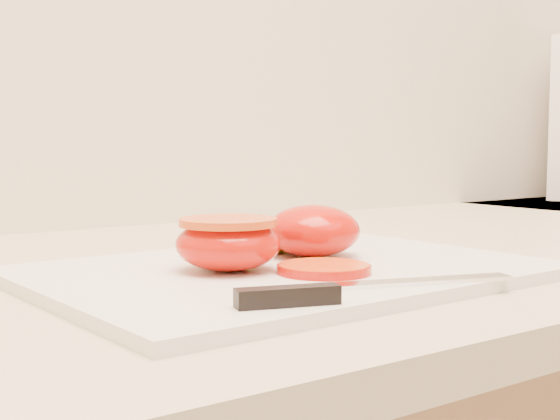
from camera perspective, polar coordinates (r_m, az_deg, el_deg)
cutting_board at (r=0.64m, az=0.53°, el=-4.55°), size 0.41×0.30×0.01m
tomato_half_dome at (r=0.68m, az=2.43°, el=-1.52°), size 0.08×0.08×0.05m
tomato_half_cut at (r=0.61m, az=-3.81°, el=-2.35°), size 0.08×0.08×0.04m
tomato_slice_0 at (r=0.60m, az=3.24°, el=-4.30°), size 0.07×0.07×0.01m
lettuce_leaf_0 at (r=0.73m, az=-1.77°, el=-2.04°), size 0.13×0.11×0.02m
knife at (r=0.52m, az=4.82°, el=-5.84°), size 0.23×0.06×0.01m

